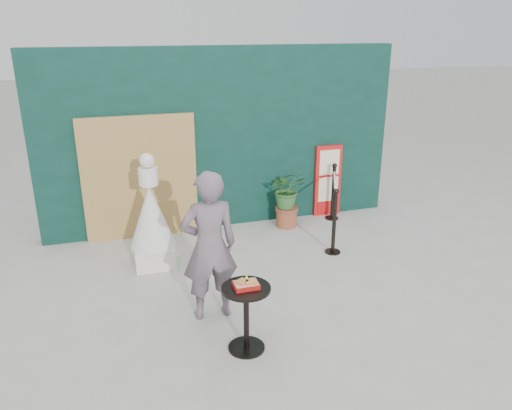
# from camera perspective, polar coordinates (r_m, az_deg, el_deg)

# --- Properties ---
(ground) EXTENTS (60.00, 60.00, 0.00)m
(ground) POSITION_cam_1_polar(r_m,az_deg,el_deg) (6.20, 3.35, -12.41)
(ground) COLOR #ADAAA5
(ground) RESTS_ON ground
(back_wall) EXTENTS (6.00, 0.30, 3.00)m
(back_wall) POSITION_cam_1_polar(r_m,az_deg,el_deg) (8.45, -3.94, 7.54)
(back_wall) COLOR black
(back_wall) RESTS_ON ground
(bamboo_fence) EXTENTS (1.80, 0.08, 2.00)m
(bamboo_fence) POSITION_cam_1_polar(r_m,az_deg,el_deg) (8.18, -13.10, 3.00)
(bamboo_fence) COLOR tan
(bamboo_fence) RESTS_ON ground
(woman) EXTENTS (0.67, 0.44, 1.81)m
(woman) POSITION_cam_1_polar(r_m,az_deg,el_deg) (5.79, -5.36, -4.73)
(woman) COLOR slate
(woman) RESTS_ON ground
(menu_board) EXTENTS (0.50, 0.07, 1.30)m
(menu_board) POSITION_cam_1_polar(r_m,az_deg,el_deg) (9.11, 8.20, 2.76)
(menu_board) COLOR red
(menu_board) RESTS_ON ground
(statue) EXTENTS (0.65, 0.65, 1.67)m
(statue) POSITION_cam_1_polar(r_m,az_deg,el_deg) (7.23, -11.85, -1.83)
(statue) COLOR silver
(statue) RESTS_ON ground
(cafe_table) EXTENTS (0.52, 0.52, 0.75)m
(cafe_table) POSITION_cam_1_polar(r_m,az_deg,el_deg) (5.37, -1.12, -11.73)
(cafe_table) COLOR black
(cafe_table) RESTS_ON ground
(food_basket) EXTENTS (0.26, 0.19, 0.11)m
(food_basket) POSITION_cam_1_polar(r_m,az_deg,el_deg) (5.22, -1.13, -9.02)
(food_basket) COLOR #AB1812
(food_basket) RESTS_ON cafe_table
(planter) EXTENTS (0.59, 0.51, 1.00)m
(planter) POSITION_cam_1_polar(r_m,az_deg,el_deg) (8.51, 3.57, 1.22)
(planter) COLOR brown
(planter) RESTS_ON ground
(stanchion_barrier) EXTENTS (0.84, 1.54, 1.03)m
(stanchion_barrier) POSITION_cam_1_polar(r_m,az_deg,el_deg) (8.29, 8.86, -0.15)
(stanchion_barrier) COLOR black
(stanchion_barrier) RESTS_ON ground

